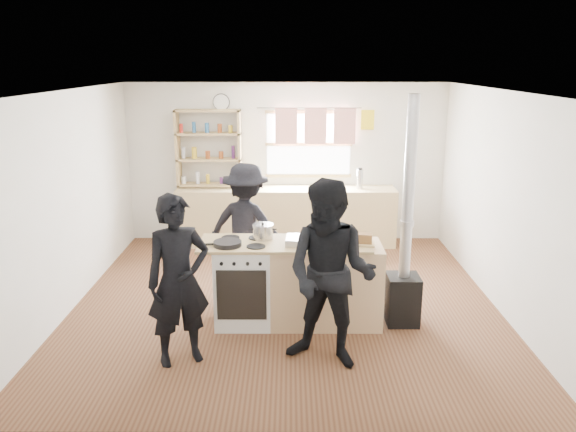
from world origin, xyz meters
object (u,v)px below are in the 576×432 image
object	(u,v)px
flue_heater	(404,268)
person_far	(246,226)
bread_board	(361,240)
thermos	(360,179)
stockpot_stove	(263,231)
stockpot_counter	(327,232)
roast_tray	(301,240)
person_near_left	(178,281)
cooking_island	(298,282)
person_near_right	(331,275)
skillet_greens	(228,243)

from	to	relation	value
flue_heater	person_far	xyz separation A→B (m)	(-1.79, 1.06, 0.16)
bread_board	person_far	world-z (taller)	person_far
bread_board	person_far	bearing A→B (deg)	139.99
thermos	flue_heater	xyz separation A→B (m)	(0.16, -2.79, -0.41)
stockpot_stove	stockpot_counter	world-z (taller)	stockpot_counter
roast_tray	person_near_left	size ratio (longest dim) A/B	0.20
cooking_island	stockpot_stove	size ratio (longest dim) A/B	8.59
thermos	stockpot_stove	size ratio (longest dim) A/B	1.32
bread_board	person_near_right	distance (m)	0.91
person_far	person_near_left	bearing A→B (deg)	93.57
cooking_island	bread_board	world-z (taller)	bread_board
stockpot_counter	person_near_right	xyz separation A→B (m)	(-0.03, -0.97, -0.12)
stockpot_stove	person_near_right	bearing A→B (deg)	-56.44
person_near_right	cooking_island	bearing A→B (deg)	129.64
roast_tray	person_near_left	xyz separation A→B (m)	(-1.16, -0.79, -0.14)
skillet_greens	person_near_right	size ratio (longest dim) A/B	0.18
cooking_island	bread_board	xyz separation A→B (m)	(0.67, -0.06, 0.51)
cooking_island	thermos	bearing A→B (deg)	70.27
thermos	bread_board	xyz separation A→B (m)	(-0.32, -2.83, -0.07)
cooking_island	person_far	size ratio (longest dim) A/B	1.23
thermos	stockpot_counter	world-z (taller)	thermos
stockpot_stove	person_far	bearing A→B (deg)	105.67
person_near_left	person_near_right	world-z (taller)	person_near_right
flue_heater	person_far	size ratio (longest dim) A/B	1.56
stockpot_counter	bread_board	size ratio (longest dim) A/B	0.92
roast_tray	flue_heater	xyz separation A→B (m)	(1.13, 0.03, -0.33)
skillet_greens	roast_tray	distance (m)	0.78
person_near_left	person_far	distance (m)	1.94
skillet_greens	stockpot_counter	world-z (taller)	stockpot_counter
skillet_greens	person_far	xyz separation A→B (m)	(0.11, 1.15, -0.16)
stockpot_counter	person_near_left	world-z (taller)	person_near_left
cooking_island	skillet_greens	size ratio (longest dim) A/B	5.91
skillet_greens	person_near_left	xyz separation A→B (m)	(-0.39, -0.72, -0.13)
cooking_island	roast_tray	world-z (taller)	roast_tray
stockpot_stove	bread_board	bearing A→B (deg)	-10.56
skillet_greens	stockpot_counter	xyz separation A→B (m)	(1.06, 0.20, 0.07)
flue_heater	roast_tray	bearing A→B (deg)	-178.67
cooking_island	stockpot_counter	world-z (taller)	stockpot_counter
skillet_greens	flue_heater	bearing A→B (deg)	2.87
bread_board	person_near_left	size ratio (longest dim) A/B	0.18
thermos	skillet_greens	world-z (taller)	thermos
thermos	flue_heater	distance (m)	2.83
skillet_greens	person_near_left	size ratio (longest dim) A/B	0.20
stockpot_counter	skillet_greens	bearing A→B (deg)	-169.27
cooking_island	roast_tray	distance (m)	0.51
thermos	stockpot_stove	world-z (taller)	thermos
cooking_island	person_near_left	distance (m)	1.46
thermos	roast_tray	distance (m)	2.98
skillet_greens	stockpot_stove	size ratio (longest dim) A/B	1.45
cooking_island	flue_heater	xyz separation A→B (m)	(1.15, -0.02, 0.18)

